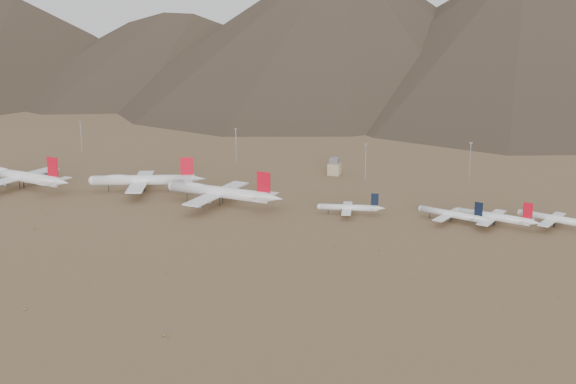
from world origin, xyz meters
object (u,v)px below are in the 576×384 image
(control_tower, at_px, (334,167))
(narrowbody_b, at_px, (452,214))
(narrowbody_a, at_px, (350,208))
(widebody_centre, at_px, (143,180))
(widebody_east, at_px, (220,192))
(widebody_west, at_px, (20,176))

(control_tower, bearing_deg, narrowbody_b, -44.81)
(narrowbody_b, bearing_deg, control_tower, 154.42)
(control_tower, bearing_deg, narrowbody_a, -70.51)
(widebody_centre, bearing_deg, widebody_east, -33.66)
(narrowbody_b, relative_size, control_tower, 3.31)
(widebody_centre, height_order, widebody_east, widebody_east)
(widebody_west, relative_size, narrowbody_b, 1.97)
(widebody_west, bearing_deg, widebody_centre, 23.07)
(narrowbody_a, distance_m, narrowbody_b, 56.09)
(widebody_east, height_order, narrowbody_b, widebody_east)
(widebody_centre, relative_size, narrowbody_b, 1.76)
(widebody_west, relative_size, narrowbody_a, 2.05)
(narrowbody_b, bearing_deg, narrowbody_a, -157.63)
(widebody_centre, height_order, control_tower, widebody_centre)
(widebody_centre, xyz_separation_m, narrowbody_b, (191.67, -6.83, -3.08))
(narrowbody_a, relative_size, control_tower, 3.18)
(widebody_west, relative_size, widebody_centre, 1.12)
(widebody_centre, bearing_deg, control_tower, 17.54)
(widebody_west, relative_size, control_tower, 6.53)
(widebody_east, bearing_deg, widebody_centre, 174.20)
(widebody_centre, relative_size, widebody_east, 0.91)
(widebody_west, bearing_deg, widebody_east, 12.24)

